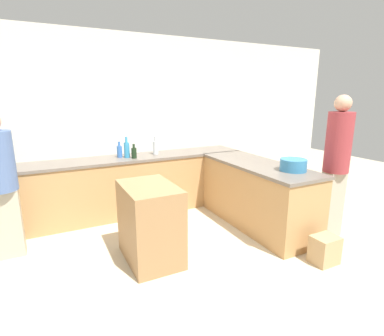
{
  "coord_description": "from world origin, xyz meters",
  "views": [
    {
      "loc": [
        -1.29,
        -2.56,
        1.79
      ],
      "look_at": [
        0.29,
        0.57,
        0.93
      ],
      "focal_mm": 28.0,
      "sensor_mm": 36.0,
      "label": 1
    }
  ],
  "objects_px": {
    "dish_soap_bottle": "(127,149)",
    "paper_bag": "(325,250)",
    "mixing_bowl": "(293,165)",
    "person_at_peninsula": "(336,162)",
    "water_bottle_blue": "(119,151)",
    "wine_bottle_dark": "(134,153)",
    "island_table": "(150,223)",
    "vinegar_bottle_clear": "(155,147)",
    "person_by_range": "(0,182)"
  },
  "relations": [
    {
      "from": "dish_soap_bottle",
      "to": "paper_bag",
      "type": "bearing_deg",
      "value": -57.03
    },
    {
      "from": "mixing_bowl",
      "to": "person_at_peninsula",
      "type": "xyz_separation_m",
      "value": [
        0.51,
        -0.2,
        0.03
      ]
    },
    {
      "from": "paper_bag",
      "to": "mixing_bowl",
      "type": "bearing_deg",
      "value": 81.95
    },
    {
      "from": "water_bottle_blue",
      "to": "paper_bag",
      "type": "relative_size",
      "value": 0.76
    },
    {
      "from": "dish_soap_bottle",
      "to": "person_at_peninsula",
      "type": "relative_size",
      "value": 0.17
    },
    {
      "from": "wine_bottle_dark",
      "to": "paper_bag",
      "type": "height_order",
      "value": "wine_bottle_dark"
    },
    {
      "from": "island_table",
      "to": "paper_bag",
      "type": "bearing_deg",
      "value": -29.46
    },
    {
      "from": "dish_soap_bottle",
      "to": "wine_bottle_dark",
      "type": "bearing_deg",
      "value": -47.96
    },
    {
      "from": "mixing_bowl",
      "to": "water_bottle_blue",
      "type": "distance_m",
      "value": 2.46
    },
    {
      "from": "island_table",
      "to": "person_at_peninsula",
      "type": "relative_size",
      "value": 0.48
    },
    {
      "from": "mixing_bowl",
      "to": "wine_bottle_dark",
      "type": "distance_m",
      "value": 2.22
    },
    {
      "from": "water_bottle_blue",
      "to": "wine_bottle_dark",
      "type": "distance_m",
      "value": 0.24
    },
    {
      "from": "vinegar_bottle_clear",
      "to": "water_bottle_blue",
      "type": "height_order",
      "value": "vinegar_bottle_clear"
    },
    {
      "from": "mixing_bowl",
      "to": "person_at_peninsula",
      "type": "relative_size",
      "value": 0.18
    },
    {
      "from": "island_table",
      "to": "wine_bottle_dark",
      "type": "bearing_deg",
      "value": 80.26
    },
    {
      "from": "vinegar_bottle_clear",
      "to": "dish_soap_bottle",
      "type": "xyz_separation_m",
      "value": [
        -0.47,
        -0.05,
        0.01
      ]
    },
    {
      "from": "person_by_range",
      "to": "person_at_peninsula",
      "type": "xyz_separation_m",
      "value": [
        3.68,
        -1.29,
        0.11
      ]
    },
    {
      "from": "paper_bag",
      "to": "person_by_range",
      "type": "bearing_deg",
      "value": 150.63
    },
    {
      "from": "vinegar_bottle_clear",
      "to": "paper_bag",
      "type": "relative_size",
      "value": 0.91
    },
    {
      "from": "water_bottle_blue",
      "to": "person_by_range",
      "type": "xyz_separation_m",
      "value": [
        -1.47,
        -0.68,
        -0.1
      ]
    },
    {
      "from": "person_by_range",
      "to": "water_bottle_blue",
      "type": "bearing_deg",
      "value": 24.79
    },
    {
      "from": "island_table",
      "to": "mixing_bowl",
      "type": "distance_m",
      "value": 1.85
    },
    {
      "from": "vinegar_bottle_clear",
      "to": "dish_soap_bottle",
      "type": "distance_m",
      "value": 0.47
    },
    {
      "from": "mixing_bowl",
      "to": "person_by_range",
      "type": "distance_m",
      "value": 3.35
    },
    {
      "from": "wine_bottle_dark",
      "to": "person_at_peninsula",
      "type": "xyz_separation_m",
      "value": [
        2.04,
        -1.81,
        0.02
      ]
    },
    {
      "from": "mixing_bowl",
      "to": "wine_bottle_dark",
      "type": "relative_size",
      "value": 1.52
    },
    {
      "from": "wine_bottle_dark",
      "to": "person_at_peninsula",
      "type": "relative_size",
      "value": 0.12
    },
    {
      "from": "water_bottle_blue",
      "to": "person_at_peninsula",
      "type": "xyz_separation_m",
      "value": [
        2.21,
        -1.97,
        0.01
      ]
    },
    {
      "from": "dish_soap_bottle",
      "to": "person_at_peninsula",
      "type": "bearing_deg",
      "value": -41.89
    },
    {
      "from": "dish_soap_bottle",
      "to": "wine_bottle_dark",
      "type": "distance_m",
      "value": 0.13
    },
    {
      "from": "vinegar_bottle_clear",
      "to": "person_at_peninsula",
      "type": "distance_m",
      "value": 2.56
    },
    {
      "from": "water_bottle_blue",
      "to": "wine_bottle_dark",
      "type": "xyz_separation_m",
      "value": [
        0.17,
        -0.16,
        -0.01
      ]
    },
    {
      "from": "person_at_peninsula",
      "to": "water_bottle_blue",
      "type": "bearing_deg",
      "value": 138.25
    },
    {
      "from": "dish_soap_bottle",
      "to": "person_by_range",
      "type": "distance_m",
      "value": 1.68
    },
    {
      "from": "mixing_bowl",
      "to": "wine_bottle_dark",
      "type": "xyz_separation_m",
      "value": [
        -1.52,
        1.61,
        0.01
      ]
    },
    {
      "from": "person_by_range",
      "to": "paper_bag",
      "type": "relative_size",
      "value": 5.28
    },
    {
      "from": "paper_bag",
      "to": "vinegar_bottle_clear",
      "type": "bearing_deg",
      "value": 113.67
    },
    {
      "from": "water_bottle_blue",
      "to": "wine_bottle_dark",
      "type": "bearing_deg",
      "value": -43.19
    },
    {
      "from": "island_table",
      "to": "vinegar_bottle_clear",
      "type": "xyz_separation_m",
      "value": [
        0.61,
        1.45,
        0.57
      ]
    },
    {
      "from": "vinegar_bottle_clear",
      "to": "wine_bottle_dark",
      "type": "distance_m",
      "value": 0.41
    },
    {
      "from": "paper_bag",
      "to": "person_at_peninsula",
      "type": "bearing_deg",
      "value": 35.78
    },
    {
      "from": "mixing_bowl",
      "to": "person_at_peninsula",
      "type": "distance_m",
      "value": 0.55
    },
    {
      "from": "person_by_range",
      "to": "vinegar_bottle_clear",
      "type": "bearing_deg",
      "value": 18.02
    },
    {
      "from": "water_bottle_blue",
      "to": "wine_bottle_dark",
      "type": "relative_size",
      "value": 1.11
    },
    {
      "from": "dish_soap_bottle",
      "to": "person_by_range",
      "type": "relative_size",
      "value": 0.19
    },
    {
      "from": "dish_soap_bottle",
      "to": "mixing_bowl",
      "type": "bearing_deg",
      "value": -46.72
    },
    {
      "from": "water_bottle_blue",
      "to": "person_by_range",
      "type": "relative_size",
      "value": 0.14
    },
    {
      "from": "dish_soap_bottle",
      "to": "person_at_peninsula",
      "type": "distance_m",
      "value": 2.84
    },
    {
      "from": "wine_bottle_dark",
      "to": "vinegar_bottle_clear",
      "type": "bearing_deg",
      "value": 20.48
    },
    {
      "from": "water_bottle_blue",
      "to": "vinegar_bottle_clear",
      "type": "bearing_deg",
      "value": -1.89
    }
  ]
}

